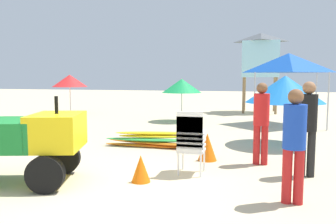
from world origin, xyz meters
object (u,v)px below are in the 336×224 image
at_px(lifeguard_near_left, 294,139).
at_px(traffic_cone_far, 141,168).
at_px(lifeguard_near_right, 261,118).
at_px(beach_umbrella_mid, 285,89).
at_px(stacked_plastic_chairs, 191,138).
at_px(beach_umbrella_far, 70,81).
at_px(beach_umbrella_left, 182,86).
at_px(popup_canopy, 289,63).
at_px(utility_cart, 10,138).
at_px(traffic_cone_near, 207,147).
at_px(surfboard_pile, 152,140).
at_px(lifeguard_near_center, 308,122).
at_px(lifeguard_tower, 260,55).

height_order(lifeguard_near_left, traffic_cone_far, lifeguard_near_left).
bearing_deg(lifeguard_near_right, beach_umbrella_mid, 74.77).
xyz_separation_m(stacked_plastic_chairs, beach_umbrella_far, (-7.75, 9.02, 0.95)).
xyz_separation_m(stacked_plastic_chairs, beach_umbrella_left, (-1.80, 7.58, 0.77)).
distance_m(popup_canopy, beach_umbrella_left, 4.22).
distance_m(utility_cart, traffic_cone_near, 3.94).
height_order(surfboard_pile, traffic_cone_far, traffic_cone_far).
xyz_separation_m(utility_cart, stacked_plastic_chairs, (2.90, 1.26, -0.09)).
distance_m(utility_cart, lifeguard_near_left, 4.60).
height_order(surfboard_pile, lifeguard_near_center, lifeguard_near_center).
distance_m(lifeguard_near_left, lifeguard_near_center, 1.54).
bearing_deg(traffic_cone_near, surfboard_pile, 146.19).
height_order(stacked_plastic_chairs, surfboard_pile, stacked_plastic_chairs).
distance_m(lifeguard_near_center, traffic_cone_near, 2.19).
height_order(lifeguard_tower, beach_umbrella_mid, lifeguard_tower).
distance_m(lifeguard_tower, beach_umbrella_left, 5.77).
bearing_deg(traffic_cone_far, lifeguard_near_left, -9.90).
relative_size(beach_umbrella_left, beach_umbrella_mid, 0.85).
distance_m(stacked_plastic_chairs, beach_umbrella_far, 11.93).
height_order(lifeguard_near_right, lifeguard_tower, lifeguard_tower).
xyz_separation_m(lifeguard_near_center, lifeguard_near_right, (-0.80, 0.69, -0.02)).
bearing_deg(beach_umbrella_mid, lifeguard_near_left, -92.66).
relative_size(lifeguard_near_center, traffic_cone_far, 3.65).
bearing_deg(lifeguard_tower, traffic_cone_near, -96.18).
distance_m(lifeguard_near_center, beach_umbrella_left, 8.16).
distance_m(lifeguard_near_left, traffic_cone_far, 2.59).
bearing_deg(traffic_cone_near, beach_umbrella_left, 106.94).
relative_size(surfboard_pile, lifeguard_near_left, 1.54).
height_order(lifeguard_near_center, lifeguard_near_right, lifeguard_near_center).
height_order(beach_umbrella_far, traffic_cone_near, beach_umbrella_far).
bearing_deg(stacked_plastic_chairs, lifeguard_near_center, 11.18).
bearing_deg(surfboard_pile, traffic_cone_near, -33.81).
relative_size(lifeguard_tower, traffic_cone_near, 6.83).
relative_size(surfboard_pile, popup_canopy, 0.94).
distance_m(surfboard_pile, lifeguard_near_left, 4.66).
bearing_deg(surfboard_pile, traffic_cone_far, -76.49).
xyz_separation_m(lifeguard_near_left, traffic_cone_far, (-2.45, 0.43, -0.71)).
xyz_separation_m(lifeguard_near_center, lifeguard_tower, (-0.73, 11.78, 1.95)).
height_order(beach_umbrella_left, beach_umbrella_far, beach_umbrella_far).
distance_m(popup_canopy, lifeguard_tower, 4.71).
bearing_deg(traffic_cone_far, beach_umbrella_far, 125.88).
bearing_deg(beach_umbrella_far, stacked_plastic_chairs, -49.30).
distance_m(beach_umbrella_mid, traffic_cone_near, 3.09).
bearing_deg(traffic_cone_far, lifeguard_near_right, 40.95).
xyz_separation_m(lifeguard_tower, beach_umbrella_far, (-9.10, -3.17, -1.31)).
bearing_deg(lifeguard_near_left, traffic_cone_far, 170.10).
bearing_deg(surfboard_pile, lifeguard_tower, 74.25).
relative_size(stacked_plastic_chairs, lifeguard_near_left, 0.72).
height_order(utility_cart, beach_umbrella_left, beach_umbrella_left).
bearing_deg(lifeguard_tower, lifeguard_near_left, -88.48).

